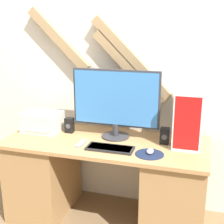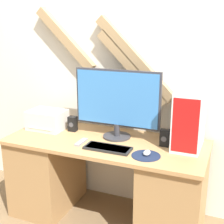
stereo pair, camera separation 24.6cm
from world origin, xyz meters
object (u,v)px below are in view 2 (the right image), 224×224
(printer, at_px, (47,120))
(speaker_left, at_px, (73,124))
(monitor, at_px, (117,101))
(speaker_right, at_px, (165,138))
(mouse, at_px, (147,153))
(remote_control, at_px, (81,142))
(keyboard, at_px, (108,148))
(computer_tower, at_px, (189,120))

(printer, height_order, speaker_left, printer)
(monitor, height_order, speaker_right, monitor)
(speaker_right, bearing_deg, mouse, -108.34)
(speaker_left, xyz_separation_m, remote_control, (0.20, -0.23, -0.06))
(monitor, distance_m, keyboard, 0.41)
(printer, relative_size, speaker_left, 2.45)
(speaker_left, distance_m, speaker_right, 0.84)
(monitor, distance_m, remote_control, 0.44)
(monitor, height_order, keyboard, monitor)
(printer, distance_m, remote_control, 0.49)
(keyboard, xyz_separation_m, speaker_right, (0.38, 0.23, 0.06))
(keyboard, bearing_deg, monitor, 96.62)
(keyboard, height_order, printer, printer)
(printer, bearing_deg, keyboard, -18.41)
(computer_tower, height_order, remote_control, computer_tower)
(monitor, relative_size, speaker_left, 5.51)
(mouse, relative_size, speaker_left, 0.62)
(monitor, bearing_deg, remote_control, -132.92)
(mouse, bearing_deg, remote_control, 176.84)
(keyboard, distance_m, speaker_left, 0.53)
(speaker_right, bearing_deg, computer_tower, 14.46)
(mouse, height_order, computer_tower, computer_tower)
(mouse, relative_size, printer, 0.25)
(monitor, xyz_separation_m, printer, (-0.66, -0.04, -0.23))
(mouse, distance_m, speaker_right, 0.25)
(computer_tower, distance_m, speaker_right, 0.24)
(keyboard, bearing_deg, remote_control, 171.98)
(monitor, distance_m, speaker_left, 0.49)
(speaker_right, distance_m, remote_control, 0.67)
(monitor, bearing_deg, printer, -176.79)
(keyboard, height_order, mouse, mouse)
(monitor, xyz_separation_m, keyboard, (0.03, -0.27, -0.30))
(mouse, bearing_deg, monitor, 142.03)
(speaker_left, bearing_deg, mouse, -19.00)
(printer, height_order, remote_control, printer)
(keyboard, xyz_separation_m, computer_tower, (0.55, 0.28, 0.21))
(keyboard, bearing_deg, mouse, 0.81)
(printer, relative_size, remote_control, 2.03)
(mouse, relative_size, computer_tower, 0.18)
(speaker_left, distance_m, remote_control, 0.31)
(computer_tower, relative_size, remote_control, 2.80)
(mouse, relative_size, speaker_right, 0.62)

